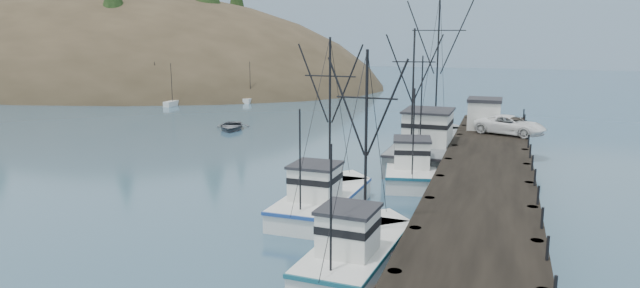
# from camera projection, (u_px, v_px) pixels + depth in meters

# --- Properties ---
(ground) EXTENTS (400.00, 400.00, 0.00)m
(ground) POSITION_uv_depth(u_px,v_px,m) (185.00, 248.00, 28.81)
(ground) COLOR #2D4B64
(ground) RESTS_ON ground
(pier) EXTENTS (6.00, 44.00, 2.00)m
(pier) POSITION_uv_depth(u_px,v_px,m) (486.00, 165.00, 39.14)
(pier) COLOR black
(pier) RESTS_ON ground
(headland) EXTENTS (134.80, 78.00, 51.00)m
(headland) POSITION_uv_depth(u_px,v_px,m) (77.00, 101.00, 125.76)
(headland) COLOR #382D1E
(headland) RESTS_ON ground
(distant_ridge) EXTENTS (360.00, 40.00, 26.00)m
(distant_ridge) POSITION_uv_depth(u_px,v_px,m) (491.00, 65.00, 184.29)
(distant_ridge) COLOR #9EB2C6
(distant_ridge) RESTS_ON ground
(distant_ridge_far) EXTENTS (180.00, 25.00, 18.00)m
(distant_ridge_far) POSITION_uv_depth(u_px,v_px,m) (353.00, 60.00, 213.47)
(distant_ridge_far) COLOR silver
(distant_ridge_far) RESTS_ON ground
(moored_sailboats) EXTENTS (20.42, 18.47, 6.35)m
(moored_sailboats) POSITION_uv_depth(u_px,v_px,m) (188.00, 98.00, 89.94)
(moored_sailboats) COLOR silver
(moored_sailboats) RESTS_ON ground
(trawler_near) EXTENTS (3.90, 10.05, 10.32)m
(trawler_near) POSITION_uv_depth(u_px,v_px,m) (358.00, 250.00, 26.34)
(trawler_near) COLOR silver
(trawler_near) RESTS_ON ground
(trawler_mid) EXTENTS (4.01, 10.80, 10.77)m
(trawler_mid) POSITION_uv_depth(u_px,v_px,m) (324.00, 198.00, 34.48)
(trawler_mid) COLOR silver
(trawler_mid) RESTS_ON ground
(trawler_far) EXTENTS (5.17, 11.10, 11.31)m
(trawler_far) POSITION_uv_depth(u_px,v_px,m) (411.00, 167.00, 42.36)
(trawler_far) COLOR silver
(trawler_far) RESTS_ON ground
(work_vessel) EXTENTS (5.44, 17.14, 14.14)m
(work_vessel) POSITION_uv_depth(u_px,v_px,m) (431.00, 146.00, 48.25)
(work_vessel) COLOR slate
(work_vessel) RESTS_ON ground
(pier_shed) EXTENTS (3.00, 3.20, 2.80)m
(pier_shed) POSITION_uv_depth(u_px,v_px,m) (484.00, 113.00, 51.68)
(pier_shed) COLOR silver
(pier_shed) RESTS_ON pier
(pickup_truck) EXTENTS (6.50, 4.69, 1.64)m
(pickup_truck) POSITION_uv_depth(u_px,v_px,m) (510.00, 125.00, 48.94)
(pickup_truck) COLOR white
(pickup_truck) RESTS_ON pier
(motorboat) EXTENTS (5.28, 6.20, 1.09)m
(motorboat) POSITION_uv_depth(u_px,v_px,m) (231.00, 130.00, 63.27)
(motorboat) COLOR #53555C
(motorboat) RESTS_ON ground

